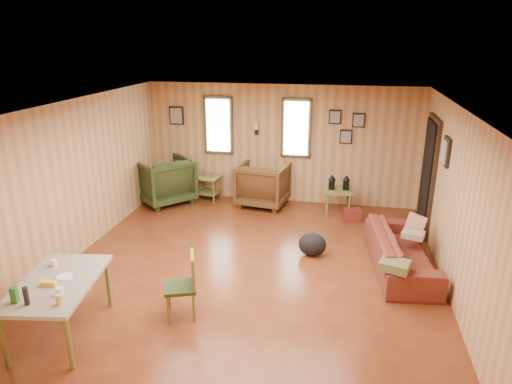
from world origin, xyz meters
TOP-DOWN VIEW (x-y plane):
  - room at (0.17, 0.27)m, footprint 5.54×6.04m
  - sofa at (2.18, 0.38)m, footprint 0.79×2.02m
  - recliner_brown at (-0.30, 2.66)m, footprint 1.06×1.01m
  - recliner_green at (-2.33, 2.40)m, footprint 1.37×1.38m
  - end_table at (-1.49, 2.75)m, footprint 0.56×0.52m
  - side_table at (1.20, 2.35)m, footprint 0.56×0.56m
  - cooler at (1.49, 2.14)m, footprint 0.36×0.28m
  - backpack at (0.87, 0.56)m, footprint 0.50×0.42m
  - sofa_pillows at (2.20, 0.12)m, footprint 0.80×1.60m
  - dining_table at (-1.78, -2.04)m, footprint 1.01×1.46m
  - dining_chair at (-0.51, -1.39)m, footprint 0.48×0.48m

SIDE VIEW (x-z plane):
  - cooler at x=1.49m, z-range 0.00..0.23m
  - backpack at x=0.87m, z-range 0.00..0.38m
  - end_table at x=-1.49m, z-range 0.04..0.66m
  - sofa at x=2.18m, z-range 0.00..0.77m
  - dining_chair at x=-0.51m, z-range 0.05..0.88m
  - recliner_brown at x=-0.30m, z-range 0.00..0.97m
  - sofa_pillows at x=2.20m, z-range 0.33..0.66m
  - recliner_green at x=-2.33m, z-range 0.00..1.04m
  - side_table at x=1.20m, z-range 0.15..0.97m
  - dining_table at x=-1.78m, z-range 0.18..1.07m
  - room at x=0.17m, z-range -0.02..2.43m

